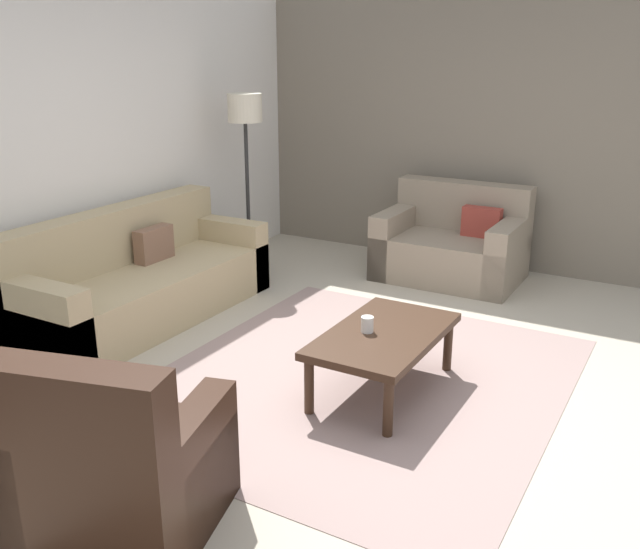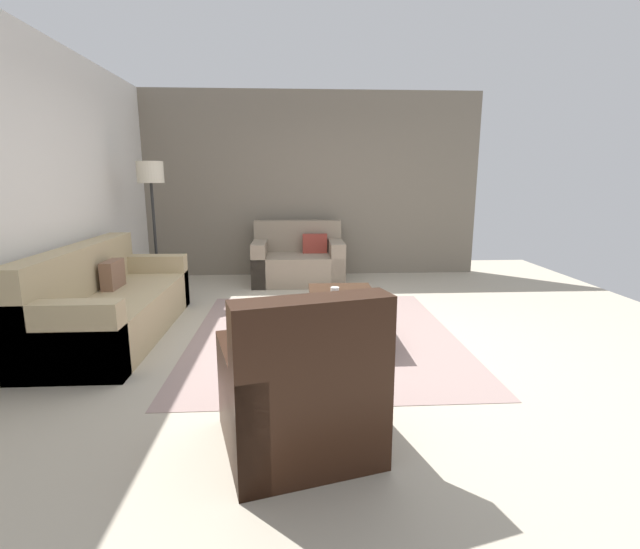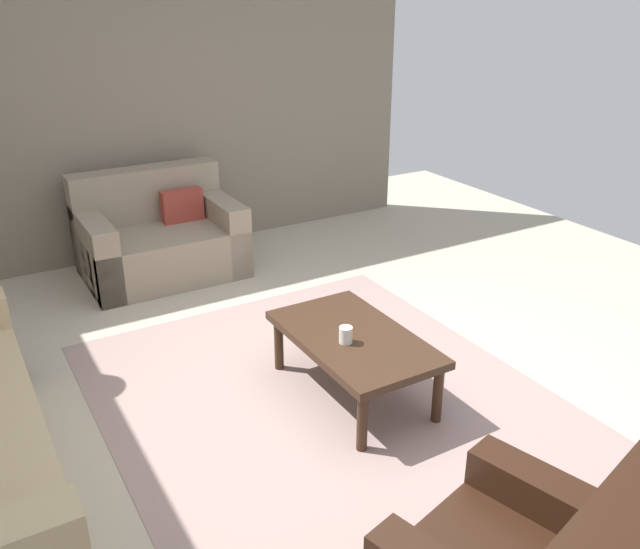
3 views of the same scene
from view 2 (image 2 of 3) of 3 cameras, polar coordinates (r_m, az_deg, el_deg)
name	(u,v)px [view 2 (image 2 of 3)]	position (r m, az deg, el deg)	size (l,w,h in m)	color
ground_plane	(324,335)	(4.52, 0.48, -7.59)	(8.00, 8.00, 0.00)	#B2A893
rear_partition	(31,191)	(4.85, -32.28, 8.81)	(6.00, 0.12, 2.80)	silver
stone_feature_panel	(312,185)	(7.26, -1.06, 11.06)	(0.12, 5.20, 2.80)	slate
area_rug	(324,335)	(4.52, 0.48, -7.54)	(2.90, 2.53, 0.01)	gray
couch_main	(106,306)	(4.90, -25.10, -3.55)	(2.27, 0.88, 0.88)	tan
couch_loveseat	(298,261)	(6.80, -2.71, 1.66)	(0.91, 1.30, 0.88)	gray
armchair_leather	(301,401)	(2.62, -2.40, -15.44)	(0.98, 0.98, 0.95)	black
coffee_table	(344,301)	(4.38, 2.98, -3.34)	(1.10, 0.64, 0.41)	#382316
cup	(335,292)	(4.29, 1.85, -2.24)	(0.08, 0.08, 0.10)	white
lamp_standing	(151,186)	(6.12, -20.25, 10.26)	(0.32, 0.32, 1.71)	black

